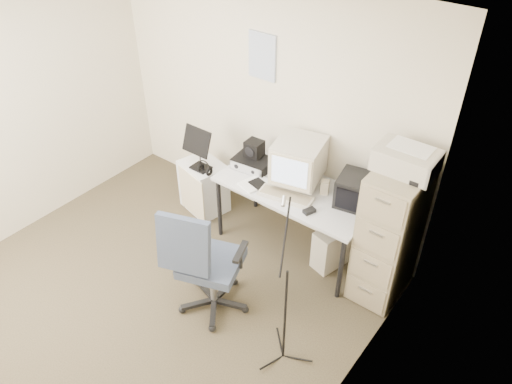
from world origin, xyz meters
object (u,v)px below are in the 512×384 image
Objects in this scene: office_chair at (211,261)px; side_cart at (204,186)px; desk at (294,219)px; filing_cabinet at (389,235)px.

side_cart is at bearing 115.72° from office_chair.
office_chair is (-0.12, -1.05, 0.18)m from desk.
desk is (-0.95, -0.03, -0.29)m from filing_cabinet.
office_chair reaches higher than desk.
office_chair is at bearing -31.34° from side_cart.
desk is at bearing 63.58° from office_chair.
filing_cabinet is 1.20× the size of office_chair.
filing_cabinet is 0.99m from desk.
office_chair is 1.44m from side_cart.
filing_cabinet reaches higher than desk.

